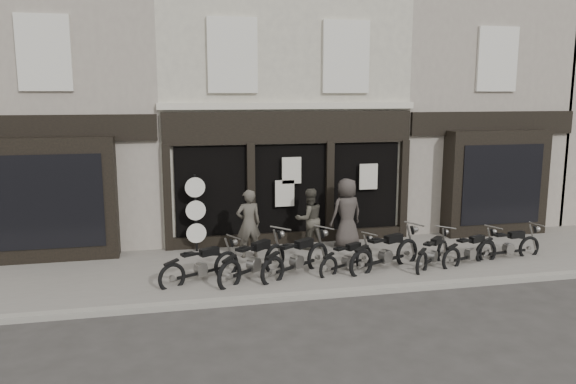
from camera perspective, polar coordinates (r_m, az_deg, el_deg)
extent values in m
plane|color=#2D2B28|center=(13.69, 2.98, -8.74)|extent=(90.00, 90.00, 0.00)
cube|color=#69635C|center=(14.49, 2.03, -7.41)|extent=(30.00, 4.20, 0.12)
cube|color=gray|center=(12.53, 4.52, -10.24)|extent=(30.00, 0.25, 0.13)
cube|color=beige|center=(18.81, -1.81, 9.09)|extent=(7.20, 6.00, 8.20)
cube|color=black|center=(15.82, 0.27, 6.58)|extent=(7.10, 0.18, 0.90)
cube|color=black|center=(16.11, 0.22, -0.35)|extent=(6.50, 0.10, 2.95)
cube|color=black|center=(16.33, 0.27, -4.82)|extent=(7.10, 0.20, 0.44)
cube|color=beige|center=(15.83, 0.25, 8.75)|extent=(7.30, 0.22, 0.18)
cube|color=beige|center=(15.58, -5.66, 13.65)|extent=(1.35, 0.12, 2.00)
cube|color=black|center=(15.61, -5.68, 13.64)|extent=(1.05, 0.06, 1.70)
cube|color=beige|center=(16.28, 5.91, 13.49)|extent=(1.35, 0.12, 2.00)
cube|color=black|center=(16.31, 5.88, 13.48)|extent=(1.05, 0.06, 1.70)
cube|color=black|center=(15.65, -12.14, -0.70)|extent=(0.22, 0.22, 3.00)
cube|color=black|center=(15.82, -3.78, -0.38)|extent=(0.22, 0.22, 3.00)
cube|color=black|center=(16.32, 4.23, -0.07)|extent=(0.22, 0.22, 3.00)
cube|color=black|center=(17.11, 11.63, 0.22)|extent=(0.22, 0.22, 3.00)
cube|color=beige|center=(15.82, 0.37, 2.21)|extent=(0.55, 0.04, 0.75)
cube|color=beige|center=(16.52, 8.17, 1.56)|extent=(0.55, 0.04, 0.75)
cube|color=beige|center=(15.88, -0.34, -0.14)|extent=(0.55, 0.04, 0.75)
cube|color=gray|center=(18.71, -21.52, 8.41)|extent=(5.50, 6.00, 8.20)
cube|color=black|center=(15.64, -22.83, -0.71)|extent=(3.20, 0.70, 3.20)
cube|color=black|center=(15.30, -23.06, -0.95)|extent=(2.60, 0.06, 2.40)
cube|color=black|center=(15.73, -23.08, 5.95)|extent=(5.40, 0.16, 0.70)
cube|color=beige|center=(15.75, -23.56, 12.85)|extent=(1.30, 0.10, 1.90)
cube|color=black|center=(15.77, -23.53, 12.85)|extent=(1.00, 0.06, 1.60)
cube|color=gray|center=(20.94, 15.74, 8.82)|extent=(5.50, 6.00, 8.20)
cube|color=black|center=(18.25, 20.32, 0.88)|extent=(3.20, 0.70, 3.20)
cube|color=black|center=(17.96, 20.91, 0.70)|extent=(2.60, 0.06, 2.40)
cube|color=black|center=(18.32, 20.15, 6.59)|extent=(5.40, 0.16, 0.70)
cube|color=beige|center=(18.33, 20.50, 12.53)|extent=(1.30, 0.10, 1.90)
cube|color=black|center=(18.36, 20.45, 12.52)|extent=(1.00, 0.06, 1.60)
torus|color=black|center=(13.62, -6.28, -7.40)|extent=(0.65, 0.40, 0.68)
torus|color=black|center=(12.92, -11.71, -8.53)|extent=(0.65, 0.40, 0.68)
cube|color=black|center=(13.27, -8.91, -8.12)|extent=(1.08, 0.60, 0.06)
cube|color=gray|center=(13.25, -8.85, -7.78)|extent=(0.30, 0.27, 0.26)
cube|color=black|center=(13.26, -8.00, -6.02)|extent=(0.49, 0.36, 0.17)
cube|color=black|center=(12.97, -10.12, -6.25)|extent=(0.36, 0.32, 0.06)
cylinder|color=gray|center=(13.56, -5.55, -4.56)|extent=(0.30, 0.53, 0.04)
torus|color=black|center=(13.90, -1.37, -6.83)|extent=(0.64, 0.57, 0.76)
torus|color=black|center=(12.74, -5.96, -8.46)|extent=(0.64, 0.57, 0.76)
cube|color=black|center=(13.32, -3.56, -7.80)|extent=(1.05, 0.90, 0.07)
cube|color=gray|center=(13.31, -3.50, -7.41)|extent=(0.33, 0.33, 0.29)
cube|color=black|center=(13.38, -2.77, -5.41)|extent=(0.51, 0.48, 0.19)
cube|color=black|center=(12.92, -4.56, -5.80)|extent=(0.40, 0.39, 0.07)
cylinder|color=gray|center=(13.89, -0.75, -3.69)|extent=(0.45, 0.52, 0.04)
torus|color=black|center=(14.08, 3.02, -6.63)|extent=(0.67, 0.50, 0.75)
torus|color=black|center=(12.96, -1.58, -8.10)|extent=(0.67, 0.50, 0.75)
cube|color=black|center=(13.52, 0.82, -7.52)|extent=(1.11, 0.78, 0.07)
cube|color=gray|center=(13.51, 0.88, -7.14)|extent=(0.33, 0.31, 0.29)
cube|color=black|center=(13.58, 1.64, -5.23)|extent=(0.52, 0.44, 0.19)
cube|color=black|center=(13.14, -0.15, -5.55)|extent=(0.40, 0.37, 0.07)
cylinder|color=gray|center=(14.07, 3.68, -3.60)|extent=(0.39, 0.55, 0.04)
torus|color=black|center=(14.38, 7.72, -6.64)|extent=(0.57, 0.38, 0.61)
torus|color=black|center=(13.44, 4.14, -7.76)|extent=(0.57, 0.38, 0.61)
cube|color=black|center=(13.91, 5.99, -7.32)|extent=(0.94, 0.57, 0.05)
cube|color=gray|center=(13.91, 6.04, -7.03)|extent=(0.27, 0.25, 0.23)
cube|color=black|center=(13.97, 6.66, -5.51)|extent=(0.43, 0.34, 0.15)
cube|color=black|center=(13.59, 5.27, -5.76)|extent=(0.32, 0.29, 0.05)
cylinder|color=gray|center=(14.37, 8.28, -4.22)|extent=(0.29, 0.47, 0.03)
torus|color=black|center=(14.72, 11.97, -6.09)|extent=(0.73, 0.40, 0.75)
torus|color=black|center=(13.60, 7.44, -7.30)|extent=(0.73, 0.40, 0.75)
cube|color=black|center=(14.16, 9.79, -6.85)|extent=(1.22, 0.59, 0.07)
cube|color=gray|center=(14.15, 9.87, -6.49)|extent=(0.32, 0.29, 0.29)
cube|color=black|center=(14.23, 10.66, -4.66)|extent=(0.54, 0.38, 0.19)
cube|color=black|center=(13.78, 8.90, -4.90)|extent=(0.39, 0.34, 0.07)
cylinder|color=gray|center=(14.72, 12.71, -3.18)|extent=(0.30, 0.60, 0.04)
torus|color=black|center=(15.26, 15.38, -5.88)|extent=(0.53, 0.49, 0.64)
torus|color=black|center=(14.04, 13.43, -7.18)|extent=(0.53, 0.49, 0.64)
cube|color=black|center=(14.66, 14.44, -6.64)|extent=(0.86, 0.78, 0.06)
cube|color=gray|center=(14.65, 14.48, -6.35)|extent=(0.28, 0.28, 0.24)
cube|color=black|center=(14.76, 14.86, -4.81)|extent=(0.43, 0.41, 0.16)
cube|color=black|center=(14.28, 14.11, -5.12)|extent=(0.33, 0.33, 0.06)
cylinder|color=gray|center=(15.29, 15.75, -3.47)|extent=(0.39, 0.43, 0.03)
torus|color=black|center=(15.64, 19.56, -5.70)|extent=(0.63, 0.31, 0.64)
torus|color=black|center=(14.60, 16.26, -6.63)|extent=(0.63, 0.31, 0.64)
cube|color=black|center=(15.12, 17.96, -6.29)|extent=(1.07, 0.44, 0.06)
cube|color=gray|center=(15.12, 18.02, -6.00)|extent=(0.27, 0.24, 0.25)
cube|color=black|center=(15.20, 18.63, -4.54)|extent=(0.46, 0.31, 0.16)
cube|color=black|center=(14.79, 17.36, -4.72)|extent=(0.33, 0.28, 0.06)
cylinder|color=gray|center=(15.65, 20.16, -3.36)|extent=(0.23, 0.53, 0.03)
torus|color=black|center=(16.36, 23.27, -5.25)|extent=(0.66, 0.17, 0.65)
torus|color=black|center=(15.46, 19.45, -5.85)|extent=(0.66, 0.17, 0.65)
cube|color=black|center=(15.91, 21.40, -5.68)|extent=(1.14, 0.19, 0.06)
cube|color=gray|center=(15.90, 21.47, -5.41)|extent=(0.25, 0.20, 0.25)
cube|color=black|center=(15.97, 22.19, -4.04)|extent=(0.46, 0.22, 0.16)
cube|color=black|center=(15.61, 20.71, -4.11)|extent=(0.31, 0.23, 0.06)
cylinder|color=gray|center=(16.35, 23.97, -3.01)|extent=(0.10, 0.56, 0.03)
imported|color=#454038|center=(14.76, -4.03, -3.22)|extent=(0.71, 0.52, 1.81)
imported|color=#3F3C33|center=(15.55, 2.17, -2.73)|extent=(0.93, 0.79, 1.70)
imported|color=#38322E|center=(15.77, 5.97, -2.13)|extent=(1.09, 0.85, 1.95)
cylinder|color=black|center=(15.73, -9.24, -6.25)|extent=(0.35, 0.35, 0.06)
cylinder|color=black|center=(15.46, -9.35, -2.35)|extent=(0.07, 0.07, 2.24)
cylinder|color=black|center=(15.29, -9.43, 0.48)|extent=(0.55, 0.10, 0.55)
cylinder|color=beige|center=(15.26, -9.42, 0.47)|extent=(0.54, 0.07, 0.55)
cylinder|color=black|center=(15.40, -9.36, -1.85)|extent=(0.55, 0.10, 0.55)
cylinder|color=beige|center=(15.38, -9.35, -1.86)|extent=(0.54, 0.07, 0.55)
cylinder|color=black|center=(15.54, -9.29, -4.13)|extent=(0.55, 0.10, 0.55)
cylinder|color=beige|center=(15.52, -9.29, -4.16)|extent=(0.54, 0.07, 0.55)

